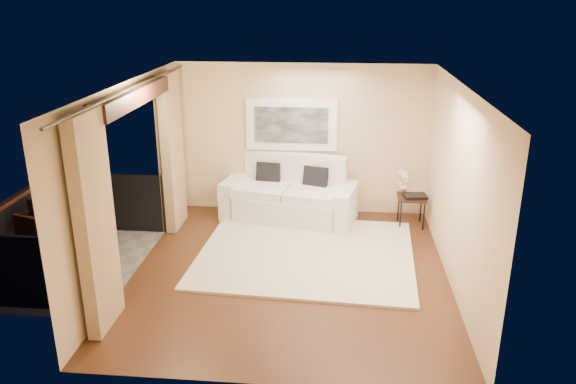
# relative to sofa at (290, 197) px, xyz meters

# --- Properties ---
(floor) EXTENTS (5.00, 5.00, 0.00)m
(floor) POSITION_rel_sofa_xyz_m (0.18, -2.10, -0.39)
(floor) COLOR #502C17
(floor) RESTS_ON ground
(room_shell) EXTENTS (5.00, 6.40, 5.00)m
(room_shell) POSITION_rel_sofa_xyz_m (-1.95, -2.10, 2.13)
(room_shell) COLOR white
(room_shell) RESTS_ON ground
(balcony) EXTENTS (1.81, 2.60, 1.17)m
(balcony) POSITION_rel_sofa_xyz_m (-3.12, -2.10, -0.22)
(balcony) COLOR #605B56
(balcony) RESTS_ON ground
(curtains) EXTENTS (0.16, 4.80, 2.64)m
(curtains) POSITION_rel_sofa_xyz_m (-1.93, -2.10, 0.94)
(curtains) COLOR tan
(curtains) RESTS_ON ground
(artwork) EXTENTS (1.62, 0.07, 0.92)m
(artwork) POSITION_rel_sofa_xyz_m (-0.02, 0.36, 1.23)
(artwork) COLOR white
(artwork) RESTS_ON room_shell
(rug) EXTENTS (3.42, 3.03, 0.04)m
(rug) POSITION_rel_sofa_xyz_m (0.38, -1.50, -0.37)
(rug) COLOR beige
(rug) RESTS_ON floor
(sofa) EXTENTS (2.47, 1.45, 1.11)m
(sofa) POSITION_rel_sofa_xyz_m (0.00, 0.00, 0.00)
(sofa) COLOR white
(sofa) RESTS_ON floor
(side_table) EXTENTS (0.51, 0.51, 0.53)m
(side_table) POSITION_rel_sofa_xyz_m (2.11, -0.17, 0.08)
(side_table) COLOR black
(side_table) RESTS_ON floor
(tray) EXTENTS (0.41, 0.33, 0.05)m
(tray) POSITION_rel_sofa_xyz_m (2.16, -0.21, 0.16)
(tray) COLOR black
(tray) RESTS_ON side_table
(orchid) EXTENTS (0.28, 0.27, 0.44)m
(orchid) POSITION_rel_sofa_xyz_m (1.97, 0.00, 0.36)
(orchid) COLOR white
(orchid) RESTS_ON side_table
(bistro_table) EXTENTS (0.84, 0.84, 0.83)m
(bistro_table) POSITION_rel_sofa_xyz_m (-3.32, -2.17, 0.36)
(bistro_table) COLOR black
(bistro_table) RESTS_ON balcony
(balcony_chair_far) EXTENTS (0.54, 0.54, 1.06)m
(balcony_chair_far) POSITION_rel_sofa_xyz_m (-3.32, -2.20, 0.23)
(balcony_chair_far) COLOR black
(balcony_chair_far) RESTS_ON balcony
(balcony_chair_near) EXTENTS (0.57, 0.58, 1.05)m
(balcony_chair_near) POSITION_rel_sofa_xyz_m (-3.28, -2.95, 0.22)
(balcony_chair_near) COLOR black
(balcony_chair_near) RESTS_ON balcony
(ice_bucket) EXTENTS (0.18, 0.18, 0.20)m
(ice_bucket) POSITION_rel_sofa_xyz_m (-3.50, -2.03, 0.54)
(ice_bucket) COLOR silver
(ice_bucket) RESTS_ON bistro_table
(candle) EXTENTS (0.06, 0.06, 0.07)m
(candle) POSITION_rel_sofa_xyz_m (-3.26, -1.99, 0.48)
(candle) COLOR #FB3916
(candle) RESTS_ON bistro_table
(vase) EXTENTS (0.04, 0.04, 0.18)m
(vase) POSITION_rel_sofa_xyz_m (-3.36, -2.38, 0.53)
(vase) COLOR silver
(vase) RESTS_ON bistro_table
(glass_a) EXTENTS (0.06, 0.06, 0.12)m
(glass_a) POSITION_rel_sofa_xyz_m (-3.22, -2.22, 0.50)
(glass_a) COLOR white
(glass_a) RESTS_ON bistro_table
(glass_b) EXTENTS (0.06, 0.06, 0.12)m
(glass_b) POSITION_rel_sofa_xyz_m (-3.16, -2.19, 0.50)
(glass_b) COLOR silver
(glass_b) RESTS_ON bistro_table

